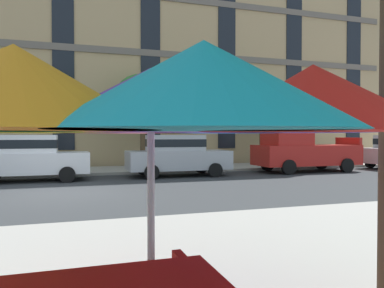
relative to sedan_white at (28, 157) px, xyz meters
The scene contains 9 objects.
ground_plane 4.01m from the sedan_white, 71.68° to the right, with size 120.00×120.00×0.00m, color #2D3033.
sidewalk_far 3.45m from the sedan_white, 68.43° to the left, with size 56.00×3.60×0.12m, color #9E998E.
apartment_building 14.28m from the sedan_white, 83.81° to the left, with size 41.81×12.08×19.20m.
sedan_white is the anchor object (origin of this frame).
sedan_silver 5.94m from the sedan_white, ahead, with size 4.40×1.98×1.78m.
pickup_red 12.22m from the sedan_white, ahead, with size 5.10×2.12×2.20m.
street_tree_middle 6.73m from the sedan_white, 35.48° to the left, with size 2.67×2.72×4.93m.
street_tree_right 12.99m from the sedan_white, 16.21° to the left, with size 2.53×2.39×5.07m.
patio_umbrella 12.92m from the sedan_white, 80.44° to the right, with size 4.00×4.00×2.29m.
Camera 1 is at (0.30, -11.97, 1.75)m, focal length 35.29 mm.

